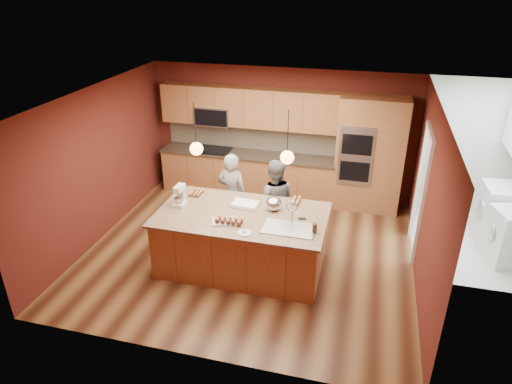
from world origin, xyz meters
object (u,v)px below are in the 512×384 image
(person_right, at_px, (274,200))
(mixing_bowl, at_px, (274,204))
(stand_mixer, at_px, (180,197))
(person_left, at_px, (232,194))
(island, at_px, (243,240))

(person_right, bearing_deg, mixing_bowl, 93.26)
(stand_mixer, bearing_deg, mixing_bowl, 9.64)
(person_left, bearing_deg, island, 124.89)
(person_left, distance_m, stand_mixer, 1.17)
(person_left, height_order, person_right, person_left)
(island, relative_size, person_left, 1.70)
(person_left, bearing_deg, person_right, -171.05)
(person_left, bearing_deg, mixing_bowl, 150.27)
(person_right, distance_m, stand_mixer, 1.70)
(stand_mixer, height_order, mixing_bowl, stand_mixer)
(person_left, distance_m, mixing_bowl, 1.23)
(mixing_bowl, bearing_deg, stand_mixer, -172.04)
(island, bearing_deg, stand_mixer, 177.47)
(person_left, distance_m, person_right, 0.78)
(mixing_bowl, bearing_deg, island, -149.66)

